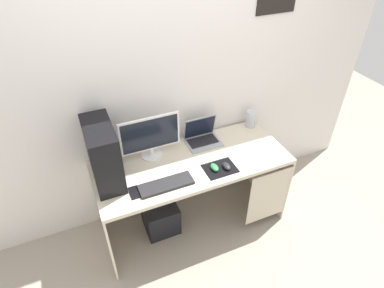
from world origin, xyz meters
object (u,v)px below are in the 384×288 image
at_px(speaker, 251,119).
at_px(mouse_right, 226,166).
at_px(pc_tower, 103,154).
at_px(laptop, 202,137).
at_px(monitor, 150,137).
at_px(subwoofer, 161,217).
at_px(cell_phone, 134,193).
at_px(mouse_left, 215,167).
at_px(keyboard, 166,185).

distance_m(speaker, mouse_right, 0.66).
height_order(pc_tower, laptop, pc_tower).
height_order(monitor, subwoofer, monitor).
distance_m(mouse_right, cell_phone, 0.76).
height_order(laptop, cell_phone, laptop).
height_order(mouse_left, subwoofer, mouse_left).
xyz_separation_m(pc_tower, monitor, (0.40, 0.12, -0.04)).
relative_size(laptop, keyboard, 0.72).
bearing_deg(keyboard, subwoofer, 91.84).
bearing_deg(laptop, cell_phone, -152.42).
xyz_separation_m(pc_tower, subwoofer, (0.38, -0.04, -0.84)).
xyz_separation_m(laptop, mouse_right, (0.03, -0.41, -0.03)).
bearing_deg(subwoofer, cell_phone, -140.15).
bearing_deg(keyboard, mouse_left, 2.72).
bearing_deg(cell_phone, speaker, 18.45).
height_order(speaker, cell_phone, speaker).
bearing_deg(cell_phone, mouse_left, -0.11).
bearing_deg(keyboard, monitor, 88.46).
bearing_deg(monitor, keyboard, -91.54).
bearing_deg(mouse_left, pc_tower, 163.48).
distance_m(speaker, subwoofer, 1.24).
height_order(mouse_right, subwoofer, mouse_right).
relative_size(monitor, mouse_right, 5.21).
bearing_deg(mouse_right, subwoofer, 156.79).
xyz_separation_m(mouse_left, cell_phone, (-0.66, 0.00, -0.02)).
xyz_separation_m(monitor, cell_phone, (-0.25, -0.36, -0.20)).
height_order(laptop, mouse_right, laptop).
bearing_deg(subwoofer, pc_tower, 173.89).
height_order(laptop, keyboard, laptop).
bearing_deg(mouse_right, monitor, 142.60).
bearing_deg(pc_tower, laptop, 9.27).
relative_size(keyboard, cell_phone, 3.23).
xyz_separation_m(pc_tower, speaker, (1.40, 0.18, -0.16)).
bearing_deg(subwoofer, monitor, 83.93).
bearing_deg(cell_phone, subwoofer, 39.85).
distance_m(pc_tower, subwoofer, 0.92).
bearing_deg(mouse_right, cell_phone, 178.02).
xyz_separation_m(laptop, subwoofer, (-0.49, -0.18, -0.65)).
bearing_deg(pc_tower, speaker, 7.30).
bearing_deg(mouse_right, speaker, 42.06).
distance_m(speaker, mouse_left, 0.72).
height_order(monitor, keyboard, monitor).
height_order(monitor, laptop, monitor).
bearing_deg(cell_phone, pc_tower, 121.14).
bearing_deg(cell_phone, monitor, 54.78).
xyz_separation_m(pc_tower, cell_phone, (0.14, -0.24, -0.24)).
distance_m(monitor, keyboard, 0.43).
height_order(keyboard, cell_phone, keyboard).
height_order(pc_tower, cell_phone, pc_tower).
height_order(monitor, speaker, monitor).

